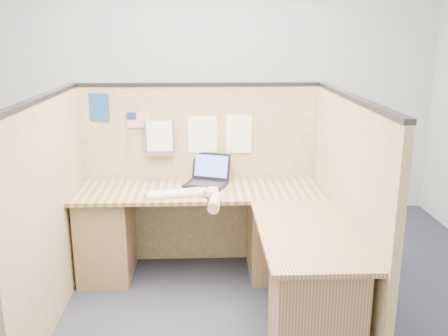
{
  "coord_description": "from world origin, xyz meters",
  "views": [
    {
      "loc": [
        0.04,
        -3.06,
        1.92
      ],
      "look_at": [
        0.19,
        0.5,
        0.95
      ],
      "focal_mm": 40.0,
      "sensor_mm": 36.0,
      "label": 1
    }
  ],
  "objects_px": {
    "l_desk": "(225,249)",
    "mouse": "(212,194)",
    "keyboard": "(178,193)",
    "laptop": "(206,177)"
  },
  "relations": [
    {
      "from": "l_desk",
      "to": "mouse",
      "type": "distance_m",
      "value": 0.42
    },
    {
      "from": "keyboard",
      "to": "laptop",
      "type": "bearing_deg",
      "value": 44.34
    },
    {
      "from": "l_desk",
      "to": "mouse",
      "type": "bearing_deg",
      "value": 115.08
    },
    {
      "from": "keyboard",
      "to": "l_desk",
      "type": "bearing_deg",
      "value": -46.65
    },
    {
      "from": "l_desk",
      "to": "mouse",
      "type": "height_order",
      "value": "mouse"
    },
    {
      "from": "laptop",
      "to": "mouse",
      "type": "relative_size",
      "value": 3.33
    },
    {
      "from": "laptop",
      "to": "keyboard",
      "type": "height_order",
      "value": "laptop"
    },
    {
      "from": "keyboard",
      "to": "mouse",
      "type": "bearing_deg",
      "value": -23.93
    },
    {
      "from": "l_desk",
      "to": "mouse",
      "type": "relative_size",
      "value": 16.14
    },
    {
      "from": "l_desk",
      "to": "laptop",
      "type": "relative_size",
      "value": 4.85
    }
  ]
}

